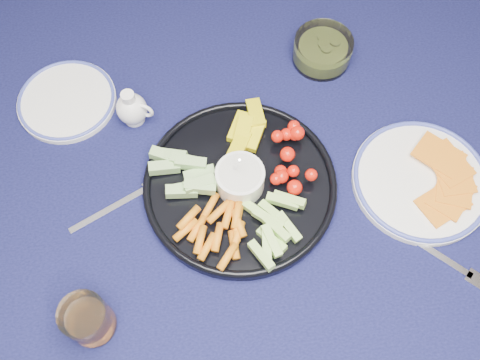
{
  "coord_description": "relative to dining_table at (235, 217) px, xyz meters",
  "views": [
    {
      "loc": [
        -0.04,
        -0.39,
        1.6
      ],
      "look_at": [
        0.01,
        0.02,
        0.78
      ],
      "focal_mm": 40.0,
      "sensor_mm": 36.0,
      "label": 1
    }
  ],
  "objects": [
    {
      "name": "dining_table",
      "position": [
        0.0,
        0.0,
        0.0
      ],
      "size": [
        1.67,
        1.07,
        0.75
      ],
      "color": "#532E1B",
      "rests_on": "ground"
    },
    {
      "name": "creamer_pitcher",
      "position": [
        -0.17,
        0.19,
        0.12
      ],
      "size": [
        0.07,
        0.06,
        0.08
      ],
      "color": "white",
      "rests_on": "dining_table"
    },
    {
      "name": "pickle_bowl",
      "position": [
        0.21,
        0.28,
        0.11
      ],
      "size": [
        0.12,
        0.12,
        0.05
      ],
      "color": "silver",
      "rests_on": "dining_table"
    },
    {
      "name": "cheese_plate",
      "position": [
        0.33,
        -0.01,
        0.1
      ],
      "size": [
        0.24,
        0.24,
        0.03
      ],
      "color": "white",
      "rests_on": "dining_table"
    },
    {
      "name": "fork_left",
      "position": [
        -0.19,
        0.02,
        0.09
      ],
      "size": [
        0.17,
        0.1,
        0.0
      ],
      "color": "white",
      "rests_on": "dining_table"
    },
    {
      "name": "side_plate_extra",
      "position": [
        -0.3,
        0.24,
        0.1
      ],
      "size": [
        0.19,
        0.19,
        0.02
      ],
      "color": "white",
      "rests_on": "dining_table"
    },
    {
      "name": "fork_right",
      "position": [
        0.33,
        -0.16,
        0.09
      ],
      "size": [
        0.15,
        0.14,
        0.0
      ],
      "color": "white",
      "rests_on": "dining_table"
    },
    {
      "name": "crudite_platter",
      "position": [
        0.01,
        0.02,
        0.11
      ],
      "size": [
        0.34,
        0.34,
        0.11
      ],
      "color": "black",
      "rests_on": "dining_table"
    },
    {
      "name": "juice_tumbler",
      "position": [
        -0.25,
        -0.19,
        0.12
      ],
      "size": [
        0.07,
        0.07,
        0.08
      ],
      "color": "silver",
      "rests_on": "dining_table"
    }
  ]
}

